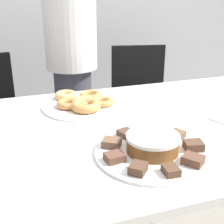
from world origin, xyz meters
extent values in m
cube|color=silver|center=(0.00, 0.00, 0.75)|extent=(1.95, 0.98, 0.03)
cylinder|color=#383842|center=(0.02, 0.80, 0.41)|extent=(0.23, 0.23, 0.81)
cylinder|color=silver|center=(0.02, 0.80, 1.13)|extent=(0.30, 0.30, 0.64)
cylinder|color=black|center=(-0.49, 0.87, 0.01)|extent=(0.44, 0.44, 0.01)
cylinder|color=black|center=(0.53, 0.87, 0.01)|extent=(0.44, 0.44, 0.01)
cylinder|color=#262626|center=(0.53, 0.87, 0.21)|extent=(0.06, 0.06, 0.39)
cube|color=black|center=(0.53, 0.87, 0.43)|extent=(0.52, 0.52, 0.04)
cube|color=black|center=(0.57, 1.07, 0.66)|extent=(0.39, 0.11, 0.42)
cylinder|color=white|center=(0.07, -0.23, 0.77)|extent=(0.38, 0.38, 0.01)
cylinder|color=white|center=(-0.04, 0.26, 0.77)|extent=(0.37, 0.37, 0.01)
cylinder|color=brown|center=(0.07, -0.23, 0.79)|extent=(0.17, 0.17, 0.05)
cylinder|color=white|center=(0.07, -0.23, 0.82)|extent=(0.17, 0.17, 0.01)
cube|color=brown|center=(-0.04, -0.15, 0.78)|extent=(0.08, 0.07, 0.03)
cube|color=brown|center=(-0.06, -0.25, 0.78)|extent=(0.06, 0.06, 0.02)
cube|color=#513828|center=(-0.02, -0.33, 0.78)|extent=(0.07, 0.07, 0.03)
cube|color=#513828|center=(0.07, -0.36, 0.78)|extent=(0.04, 0.05, 0.02)
cube|color=brown|center=(0.16, -0.34, 0.79)|extent=(0.08, 0.08, 0.03)
cube|color=#513828|center=(0.21, -0.26, 0.79)|extent=(0.07, 0.06, 0.03)
cube|color=brown|center=(0.19, -0.17, 0.78)|extent=(0.07, 0.07, 0.02)
cube|color=#513828|center=(0.13, -0.10, 0.78)|extent=(0.06, 0.06, 0.02)
cube|color=#513828|center=(0.03, -0.10, 0.78)|extent=(0.06, 0.07, 0.02)
torus|color=#E5AD66|center=(-0.04, 0.26, 0.79)|extent=(0.10, 0.10, 0.03)
torus|color=#C68447|center=(0.01, 0.33, 0.79)|extent=(0.11, 0.11, 0.03)
torus|color=#E5AD66|center=(-0.10, 0.37, 0.79)|extent=(0.10, 0.10, 0.03)
torus|color=#C68447|center=(-0.11, 0.25, 0.79)|extent=(0.11, 0.11, 0.03)
torus|color=#D18E4C|center=(-0.04, 0.19, 0.79)|extent=(0.13, 0.13, 0.04)
torus|color=#D18E4C|center=(0.05, 0.23, 0.79)|extent=(0.10, 0.10, 0.03)
camera|label=1|loc=(-0.33, -1.03, 1.27)|focal=50.00mm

